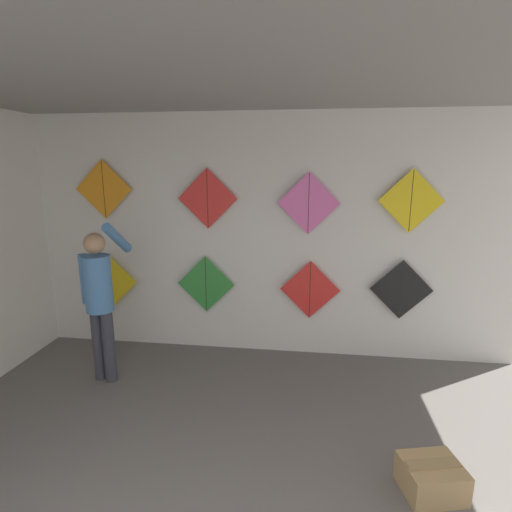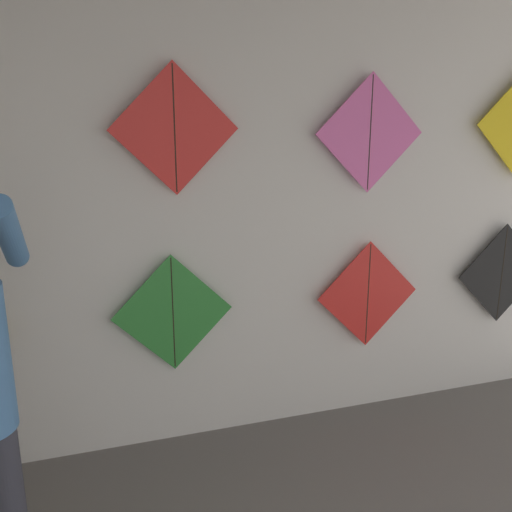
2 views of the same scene
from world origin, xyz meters
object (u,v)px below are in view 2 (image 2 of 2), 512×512
object	(u,v)px
kite_1	(173,313)
kite_3	(502,273)
kite_5	(174,129)
kite_2	(368,294)
kite_6	(370,133)

from	to	relation	value
kite_1	kite_3	size ratio (longest dim) A/B	1.00
kite_3	kite_5	world-z (taller)	kite_5
kite_3	kite_5	distance (m)	2.41
kite_2	kite_5	distance (m)	1.57
kite_5	kite_6	bearing A→B (deg)	0.00
kite_2	kite_6	bearing A→B (deg)	180.00
kite_2	kite_5	bearing A→B (deg)	180.00
kite_2	kite_3	size ratio (longest dim) A/B	1.00
kite_3	kite_5	bearing A→B (deg)	180.00
kite_1	kite_5	world-z (taller)	kite_5
kite_3	kite_5	xyz separation A→B (m)	(-2.20, 0.00, 0.99)
kite_1	kite_3	distance (m)	2.25
kite_5	kite_6	xyz separation A→B (m)	(1.14, 0.00, -0.04)
kite_1	kite_5	xyz separation A→B (m)	(0.05, 0.00, 1.02)
kite_1	kite_5	bearing A→B (deg)	0.00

